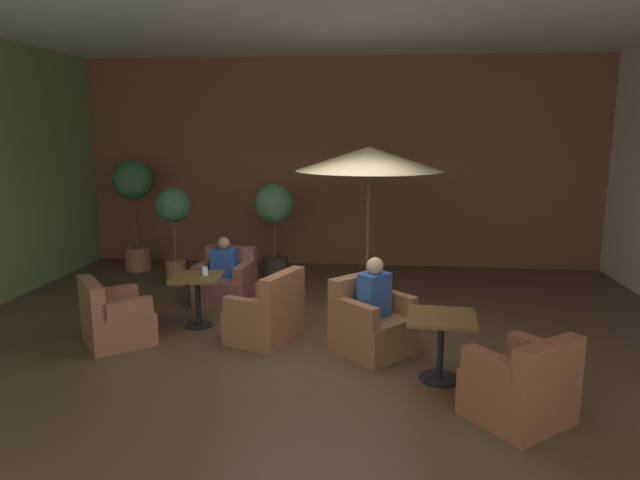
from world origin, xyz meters
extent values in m
cube|color=#4F3A28|center=(0.00, 0.00, -0.01)|extent=(9.95, 8.46, 0.02)
cube|color=brown|center=(0.00, 4.19, 1.97)|extent=(9.95, 0.08, 3.93)
cube|color=silver|center=(0.00, 0.00, 3.96)|extent=(9.95, 8.46, 0.06)
cylinder|color=black|center=(-1.63, 0.38, 0.01)|extent=(0.35, 0.35, 0.02)
cylinder|color=black|center=(-1.63, 0.38, 0.33)|extent=(0.07, 0.07, 0.66)
cube|color=brown|center=(-1.63, 0.38, 0.68)|extent=(0.70, 0.70, 0.03)
cube|color=#8C5046|center=(-1.54, 1.42, 0.21)|extent=(0.84, 0.83, 0.42)
cube|color=#8C5046|center=(-1.52, 1.72, 0.62)|extent=(0.79, 0.23, 0.40)
cube|color=#8C5046|center=(-1.23, 1.35, 0.52)|extent=(0.20, 0.61, 0.21)
cube|color=#8C5046|center=(-1.86, 1.40, 0.52)|extent=(0.20, 0.61, 0.21)
cube|color=#925741|center=(-2.43, -0.27, 0.20)|extent=(1.07, 1.08, 0.41)
cube|color=#925741|center=(-2.66, -0.45, 0.61)|extent=(0.62, 0.71, 0.41)
cube|color=#925741|center=(-2.60, 0.01, 0.51)|extent=(0.54, 0.48, 0.21)
cube|color=#925741|center=(-2.20, -0.49, 0.51)|extent=(0.54, 0.48, 0.21)
cube|color=#8E5A3C|center=(-0.66, 0.00, 0.21)|extent=(0.97, 1.03, 0.42)
cube|color=#8E5A3C|center=(-0.40, -0.10, 0.66)|extent=(0.45, 0.82, 0.47)
cube|color=#8E5A3C|center=(-0.83, -0.31, 0.52)|extent=(0.56, 0.32, 0.19)
cube|color=#8E5A3C|center=(-0.57, 0.34, 0.52)|extent=(0.56, 0.32, 0.19)
cylinder|color=black|center=(1.41, -0.96, 0.01)|extent=(0.43, 0.43, 0.02)
cylinder|color=black|center=(1.41, -0.96, 0.33)|extent=(0.07, 0.07, 0.66)
cube|color=brown|center=(1.41, -0.96, 0.68)|extent=(0.76, 0.76, 0.03)
cube|color=brown|center=(2.01, -1.72, 0.22)|extent=(1.08, 1.07, 0.44)
cube|color=brown|center=(2.20, -1.95, 0.63)|extent=(0.71, 0.62, 0.38)
cube|color=brown|center=(1.74, -1.88, 0.56)|extent=(0.48, 0.55, 0.23)
cube|color=brown|center=(2.23, -1.49, 0.56)|extent=(0.48, 0.55, 0.23)
cube|color=brown|center=(0.71, -0.28, 0.22)|extent=(1.09, 1.09, 0.45)
cube|color=brown|center=(0.49, -0.07, 0.66)|extent=(0.65, 0.67, 0.43)
cube|color=brown|center=(0.96, -0.08, 0.56)|extent=(0.52, 0.51, 0.23)
cube|color=brown|center=(0.52, -0.54, 0.56)|extent=(0.52, 0.51, 0.23)
cylinder|color=#2D2D2D|center=(0.58, 1.86, 0.04)|extent=(0.32, 0.32, 0.08)
cylinder|color=brown|center=(0.58, 1.86, 1.15)|extent=(0.06, 0.06, 2.30)
cone|color=beige|center=(0.58, 1.86, 2.17)|extent=(2.20, 2.20, 0.35)
cylinder|color=#A6644D|center=(-3.74, 3.30, 0.22)|extent=(0.47, 0.47, 0.44)
cylinder|color=brown|center=(-3.74, 3.30, 0.91)|extent=(0.06, 0.06, 0.95)
sphere|color=#35673D|center=(-3.74, 3.30, 1.69)|extent=(0.73, 0.73, 0.73)
cylinder|color=#AC6946|center=(-2.66, 2.37, 0.20)|extent=(0.35, 0.35, 0.41)
cylinder|color=brown|center=(-2.66, 2.37, 0.76)|extent=(0.06, 0.06, 0.71)
sphere|color=#3C6B44|center=(-2.66, 2.37, 1.36)|extent=(0.58, 0.58, 0.58)
cylinder|color=#3C3A30|center=(-1.07, 3.01, 0.18)|extent=(0.47, 0.47, 0.37)
cylinder|color=brown|center=(-1.07, 3.01, 0.70)|extent=(0.06, 0.06, 0.67)
sphere|color=#4C7950|center=(-1.07, 3.01, 1.33)|extent=(0.71, 0.71, 0.71)
cube|color=#2648A1|center=(-1.54, 1.42, 0.63)|extent=(0.39, 0.27, 0.43)
sphere|color=#A57B57|center=(-1.54, 1.42, 0.93)|extent=(0.19, 0.19, 0.19)
cube|color=#2E4F9C|center=(0.71, -0.28, 0.70)|extent=(0.41, 0.41, 0.51)
sphere|color=tan|center=(0.71, -0.28, 1.05)|extent=(0.20, 0.20, 0.20)
cylinder|color=white|center=(-1.53, 0.42, 0.75)|extent=(0.08, 0.08, 0.11)
camera|label=1|loc=(0.73, -6.60, 2.58)|focal=31.60mm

